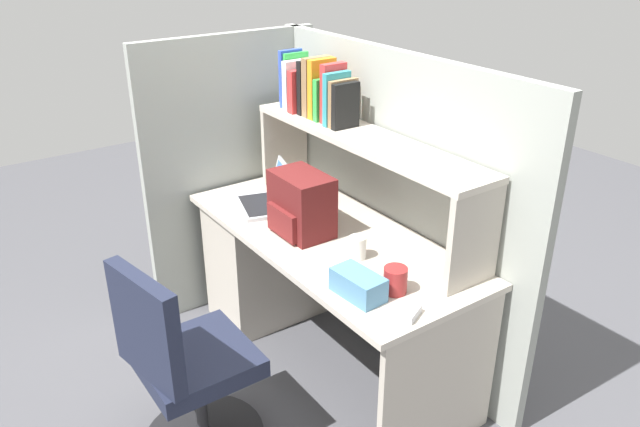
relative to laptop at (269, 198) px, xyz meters
The scene contains 13 objects.
ground_plane 0.89m from the laptop, ahead, with size 8.00×8.00×0.00m, color #4C4C51.
desk 0.38m from the laptop, 62.81° to the left, with size 1.60×0.70×0.73m.
cubicle_partition_rear 0.62m from the laptop, 46.63° to the left, with size 1.84×0.05×1.55m, color #939991.
cubicle_partition_left 0.43m from the laptop, behind, with size 0.05×1.06×1.55m, color #939991.
overhead_hutch 0.59m from the laptop, 32.44° to the left, with size 1.44×0.28×0.45m.
reference_books_on_shelf 0.60m from the laptop, 79.85° to the left, with size 0.50×0.18×0.30m.
laptop is the anchor object (origin of this frame).
backpack 0.35m from the laptop, ahead, with size 0.30×0.22×0.29m.
computer_mouse 1.15m from the laptop, ahead, with size 0.06×0.10×0.03m, color silver.
paper_cup 0.69m from the laptop, ahead, with size 0.08×0.08×0.10m, color white.
tissue_box 0.94m from the laptop, ahead, with size 0.22×0.12×0.10m, color teal.
snack_canister 0.99m from the laptop, ahead, with size 0.10×0.10×0.11m, color maroon.
office_chair 1.05m from the laptop, 52.01° to the right, with size 0.52×0.52×0.93m.
Camera 1 is at (2.13, -1.54, 2.08)m, focal length 35.04 mm.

